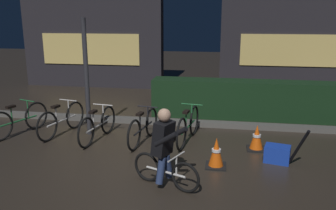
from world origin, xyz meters
TOP-DOWN VIEW (x-y plane):
  - ground_plane at (0.00, 0.00)m, footprint 40.00×40.00m
  - sidewalk_curb at (0.00, 2.20)m, footprint 12.00×0.24m
  - hedge_row at (1.80, 3.10)m, footprint 4.80×0.70m
  - storefront_left at (-3.58, 6.50)m, footprint 5.17×0.54m
  - storefront_right at (3.38, 7.20)m, footprint 4.69×0.54m
  - street_post at (-1.68, 1.20)m, footprint 0.10×0.10m
  - parked_bike_leftmost at (-3.19, 0.90)m, footprint 0.59×1.52m
  - parked_bike_left_mid at (-2.26, 1.07)m, footprint 0.48×1.57m
  - parked_bike_center_left at (-1.35, 0.85)m, footprint 0.46×1.56m
  - parked_bike_center_right at (-0.36, 0.87)m, footprint 0.46×1.55m
  - parked_bike_right_mid at (0.55, 1.06)m, footprint 0.46×1.63m
  - traffic_cone_near at (1.17, -0.10)m, footprint 0.36×0.36m
  - traffic_cone_far at (1.92, 0.84)m, footprint 0.36×0.36m
  - blue_crate at (2.25, 0.30)m, footprint 0.50×0.41m
  - cyclist at (0.41, -0.93)m, footprint 1.11×0.65m
  - closed_umbrella at (2.55, 0.05)m, footprint 0.27×0.43m

SIDE VIEW (x-z plane):
  - ground_plane at x=0.00m, z-range 0.00..0.00m
  - sidewalk_curb at x=0.00m, z-range 0.00..0.12m
  - blue_crate at x=2.25m, z-range 0.00..0.30m
  - traffic_cone_far at x=1.92m, z-range -0.01..0.50m
  - traffic_cone_near at x=1.17m, z-range -0.01..0.52m
  - parked_bike_center_right at x=-0.36m, z-range -0.03..0.69m
  - parked_bike_center_left at x=-1.35m, z-range -0.03..0.69m
  - parked_bike_leftmost at x=-3.19m, z-range -0.03..0.70m
  - parked_bike_left_mid at x=-2.26m, z-range -0.03..0.70m
  - parked_bike_right_mid at x=0.55m, z-range -0.03..0.72m
  - closed_umbrella at x=2.55m, z-range 0.00..0.76m
  - hedge_row at x=1.80m, z-range 0.00..0.97m
  - cyclist at x=0.41m, z-range 0.01..1.25m
  - street_post at x=-1.68m, z-range 0.00..2.53m
  - storefront_left at x=-3.58m, z-range -0.01..4.53m
  - storefront_right at x=3.38m, z-range -0.01..5.10m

